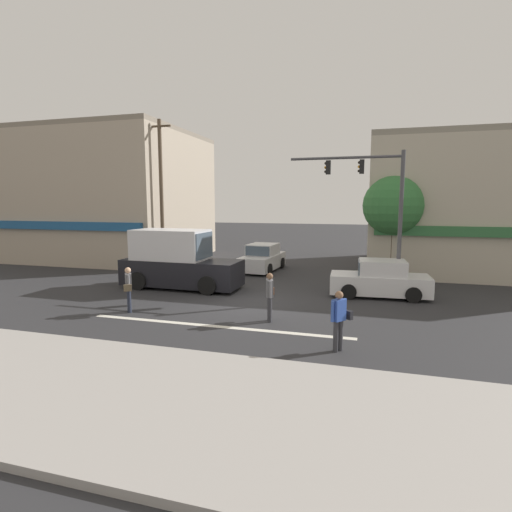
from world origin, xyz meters
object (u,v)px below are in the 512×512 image
(utility_pole_far_right, at_px, (445,207))
(traffic_light_mast, at_px, (378,199))
(street_tree, at_px, (393,206))
(sedan_parked_curbside, at_px, (262,259))
(box_truck_crossing_center, at_px, (178,261))
(pedestrian_far_side, at_px, (270,294))
(utility_pole_near_left, at_px, (161,194))
(pedestrian_mid_crossing, at_px, (128,287))
(pedestrian_foreground_with_bag, at_px, (339,317))
(sedan_crossing_leftbound, at_px, (380,280))

(utility_pole_far_right, height_order, traffic_light_mast, utility_pole_far_right)
(street_tree, relative_size, traffic_light_mast, 0.87)
(sedan_parked_curbside, relative_size, box_truck_crossing_center, 0.75)
(box_truck_crossing_center, distance_m, pedestrian_far_side, 6.82)
(utility_pole_far_right, height_order, box_truck_crossing_center, utility_pole_far_right)
(traffic_light_mast, distance_m, sedan_parked_curbside, 8.42)
(box_truck_crossing_center, bearing_deg, traffic_light_mast, 8.80)
(street_tree, xyz_separation_m, utility_pole_near_left, (-12.90, -0.54, 0.69))
(utility_pole_near_left, relative_size, pedestrian_mid_crossing, 5.23)
(street_tree, xyz_separation_m, pedestrian_foreground_with_bag, (-1.79, -11.06, -2.88))
(utility_pole_near_left, relative_size, sedan_parked_curbside, 2.08)
(utility_pole_near_left, distance_m, sedan_crossing_leftbound, 13.36)
(utility_pole_near_left, distance_m, traffic_light_mast, 12.44)
(traffic_light_mast, height_order, box_truck_crossing_center, traffic_light_mast)
(utility_pole_far_right, xyz_separation_m, sedan_parked_curbside, (-9.71, 0.28, -3.06))
(pedestrian_mid_crossing, bearing_deg, street_tree, 44.21)
(street_tree, bearing_deg, utility_pole_far_right, 13.00)
(utility_pole_near_left, relative_size, pedestrian_foreground_with_bag, 5.23)
(street_tree, xyz_separation_m, pedestrian_mid_crossing, (-9.50, -9.24, -2.88))
(sedan_parked_curbside, bearing_deg, box_truck_crossing_center, -114.34)
(street_tree, bearing_deg, utility_pole_near_left, -177.61)
(box_truck_crossing_center, relative_size, pedestrian_far_side, 3.38)
(pedestrian_foreground_with_bag, bearing_deg, traffic_light_mast, 82.69)
(box_truck_crossing_center, bearing_deg, pedestrian_mid_crossing, -86.86)
(utility_pole_near_left, height_order, pedestrian_far_side, utility_pole_near_left)
(pedestrian_far_side, bearing_deg, utility_pole_near_left, 135.92)
(pedestrian_foreground_with_bag, bearing_deg, utility_pole_near_left, 136.56)
(sedan_parked_curbside, relative_size, pedestrian_foreground_with_bag, 2.52)
(street_tree, xyz_separation_m, utility_pole_far_right, (2.56, 0.59, -0.06))
(street_tree, distance_m, utility_pole_near_left, 12.93)
(traffic_light_mast, bearing_deg, pedestrian_foreground_with_bag, -97.31)
(sedan_parked_curbside, bearing_deg, pedestrian_mid_crossing, -103.08)
(utility_pole_far_right, bearing_deg, utility_pole_near_left, -175.82)
(sedan_parked_curbside, xyz_separation_m, pedestrian_far_side, (2.89, -9.78, 0.24))
(box_truck_crossing_center, bearing_deg, pedestrian_foreground_with_bag, -37.98)
(utility_pole_far_right, bearing_deg, traffic_light_mast, -129.77)
(sedan_crossing_leftbound, height_order, pedestrian_foreground_with_bag, pedestrian_foreground_with_bag)
(sedan_parked_curbside, height_order, pedestrian_foreground_with_bag, pedestrian_foreground_with_bag)
(pedestrian_mid_crossing, bearing_deg, sedan_parked_curbside, 76.92)
(utility_pole_far_right, xyz_separation_m, box_truck_crossing_center, (-12.30, -5.44, -2.52))
(traffic_light_mast, relative_size, box_truck_crossing_center, 1.10)
(pedestrian_foreground_with_bag, xyz_separation_m, pedestrian_mid_crossing, (-7.71, 1.82, 0.00))
(utility_pole_far_right, bearing_deg, pedestrian_foreground_with_bag, -110.49)
(utility_pole_far_right, xyz_separation_m, pedestrian_foreground_with_bag, (-4.35, -11.65, -2.82))
(utility_pole_near_left, height_order, box_truck_crossing_center, utility_pole_near_left)
(utility_pole_near_left, distance_m, utility_pole_far_right, 15.52)
(utility_pole_near_left, height_order, pedestrian_foreground_with_bag, utility_pole_near_left)
(utility_pole_far_right, distance_m, pedestrian_mid_crossing, 15.81)
(street_tree, height_order, box_truck_crossing_center, street_tree)
(sedan_parked_curbside, xyz_separation_m, sedan_crossing_leftbound, (6.55, -4.96, 0.00))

